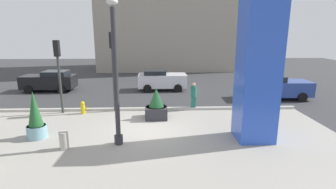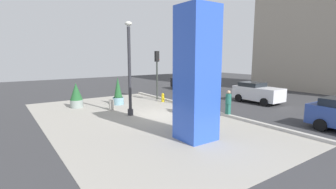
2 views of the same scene
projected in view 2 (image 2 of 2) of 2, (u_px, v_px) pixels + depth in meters
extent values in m
plane|color=#38383A|center=(207.00, 108.00, 18.48)|extent=(60.00, 60.00, 0.00)
cube|color=#9E998E|center=(135.00, 119.00, 15.09)|extent=(18.00, 10.00, 0.02)
cube|color=#B7B2A8|center=(198.00, 108.00, 17.97)|extent=(18.00, 0.24, 0.16)
cylinder|color=#2D2D33|center=(131.00, 112.00, 16.09)|extent=(0.36, 0.36, 0.40)
cylinder|color=#2D2D33|center=(130.00, 72.00, 15.69)|extent=(0.20, 0.20, 5.59)
ellipsoid|color=silver|center=(128.00, 24.00, 15.23)|extent=(0.44, 0.44, 0.28)
cube|color=blue|center=(197.00, 74.00, 11.09)|extent=(1.53, 1.53, 5.99)
cube|color=#2D2D33|center=(186.00, 108.00, 16.69)|extent=(1.19, 1.19, 0.67)
cylinder|color=#382819|center=(186.00, 104.00, 16.64)|extent=(1.13, 1.13, 0.04)
cone|color=#1E4C28|center=(187.00, 96.00, 16.56)|extent=(0.85, 0.85, 1.02)
cylinder|color=gray|center=(77.00, 104.00, 18.44)|extent=(0.90, 0.90, 0.58)
cylinder|color=#382819|center=(77.00, 100.00, 18.40)|extent=(0.83, 0.83, 0.04)
cone|color=#235B2D|center=(76.00, 91.00, 18.30)|extent=(0.89, 0.89, 1.26)
cylinder|color=#7AA8B7|center=(118.00, 101.00, 19.59)|extent=(0.86, 0.86, 0.59)
cylinder|color=#382819|center=(118.00, 97.00, 19.55)|extent=(0.79, 0.79, 0.04)
cone|color=#235B2D|center=(118.00, 87.00, 19.42)|extent=(0.63, 0.63, 1.57)
cylinder|color=gold|center=(163.00, 99.00, 20.71)|extent=(0.26, 0.26, 0.55)
sphere|color=gold|center=(163.00, 94.00, 20.65)|extent=(0.24, 0.24, 0.24)
cylinder|color=gold|center=(164.00, 99.00, 20.57)|extent=(0.12, 0.10, 0.10)
cylinder|color=#B2ADA3|center=(111.00, 105.00, 17.57)|extent=(0.36, 0.36, 0.75)
cylinder|color=#333833|center=(157.00, 81.00, 21.63)|extent=(0.14, 0.14, 3.31)
cube|color=black|center=(157.00, 56.00, 21.30)|extent=(0.28, 0.32, 0.90)
sphere|color=red|center=(159.00, 60.00, 21.44)|extent=(0.18, 0.18, 0.18)
cylinder|color=#333833|center=(181.00, 81.00, 19.25)|extent=(0.14, 0.14, 3.75)
cube|color=black|center=(181.00, 51.00, 18.89)|extent=(0.28, 0.32, 0.90)
sphere|color=green|center=(182.00, 54.00, 19.03)|extent=(0.18, 0.18, 0.18)
cylinder|color=black|center=(336.00, 120.00, 13.71)|extent=(0.64, 0.23, 0.64)
cylinder|color=black|center=(320.00, 125.00, 12.71)|extent=(0.64, 0.23, 0.64)
cube|color=black|center=(187.00, 83.00, 27.61)|extent=(4.10, 1.81, 1.00)
cube|color=#1E2328|center=(191.00, 78.00, 27.00)|extent=(1.86, 1.56, 0.36)
cylinder|color=black|center=(174.00, 87.00, 28.24)|extent=(0.64, 0.23, 0.64)
cylinder|color=black|center=(186.00, 86.00, 29.18)|extent=(0.64, 0.23, 0.64)
cylinder|color=black|center=(188.00, 89.00, 26.17)|extent=(0.64, 0.23, 0.64)
cylinder|color=black|center=(200.00, 88.00, 27.11)|extent=(0.64, 0.23, 0.64)
cube|color=silver|center=(258.00, 93.00, 20.29)|extent=(3.87, 1.84, 1.03)
cube|color=#1E2328|center=(252.00, 84.00, 20.65)|extent=(1.75, 1.60, 0.34)
cylinder|color=black|center=(277.00, 100.00, 19.92)|extent=(0.64, 0.23, 0.64)
cylinder|color=black|center=(264.00, 102.00, 18.89)|extent=(0.64, 0.23, 0.64)
cylinder|color=black|center=(252.00, 96.00, 21.84)|extent=(0.64, 0.23, 0.64)
cylinder|color=black|center=(239.00, 98.00, 20.81)|extent=(0.64, 0.23, 0.64)
cube|color=#236656|center=(228.00, 110.00, 15.73)|extent=(0.30, 0.23, 0.83)
cylinder|color=#236656|center=(228.00, 99.00, 15.62)|extent=(0.40, 0.40, 0.62)
sphere|color=tan|center=(229.00, 92.00, 15.55)|extent=(0.22, 0.22, 0.22)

